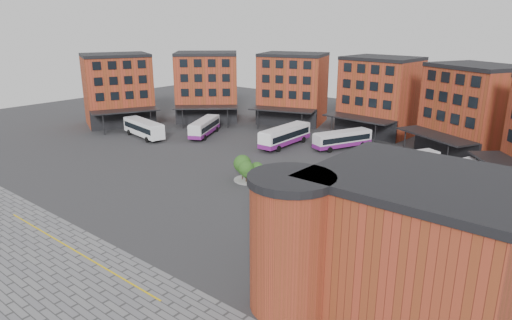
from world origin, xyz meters
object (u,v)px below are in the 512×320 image
Objects in this scene: bus_a at (144,127)px; blue_car at (296,270)px; bus_d at (342,139)px; bus_f at (448,176)px; bus_e at (407,162)px; bus_b at (205,127)px; tree_island at (247,168)px; bus_c at (285,136)px.

blue_car is (49.88, -21.87, -1.26)m from bus_a.
bus_f is at bearing -0.30° from bus_d.
bus_a is 1.17× the size of bus_e.
bus_a is 53.36m from bus_f.
bus_d is (24.76, 8.64, -0.04)m from bus_b.
tree_island is 24.94m from blue_car.
blue_car is at bearing -103.34° from bus_a.
bus_c is at bearing 110.70° from tree_island.
tree_island reaches higher than blue_car.
bus_e is (15.37, 17.57, -0.32)m from tree_island.
bus_a is at bearing -154.67° from bus_c.
bus_f is at bearing 22.17° from blue_car.
bus_f reaches higher than bus_e.
tree_island is at bearing -90.72° from bus_a.
bus_e is at bearing -2.80° from bus_c.
tree_island reaches higher than bus_b.
bus_d is (32.41, 16.98, -0.28)m from bus_a.
bus_e is 0.84× the size of bus_f.
bus_f is 2.96× the size of blue_car.
bus_b is at bearing -158.77° from bus_f.
bus_b is 0.91× the size of bus_c.
bus_b is at bearing 82.04° from blue_car.
bus_e is (22.19, -0.50, -0.30)m from bus_c.
bus_b is at bearing -168.55° from bus_c.
bus_f is at bearing -0.68° from bus_e.
bus_a is 54.47m from blue_car.
bus_e is at bearing -65.55° from bus_a.
bus_f is at bearing -9.26° from bus_c.
bus_c is at bearing 65.10° from blue_car.
bus_c is 22.20m from bus_e.
blue_car is at bearing -39.59° from tree_island.
bus_d is at bearing -175.17° from bus_e.
bus_f is 30.17m from blue_car.
bus_c reaches higher than bus_d.
tree_island is 26.20m from bus_f.
tree_island is at bearing 78.03° from blue_car.
tree_island is 27.13m from bus_b.
bus_b reaches higher than blue_car.
bus_d is at bearing 85.69° from tree_island.
bus_a reaches higher than blue_car.
tree_island is 0.36× the size of bus_c.
bus_c is at bearing -52.82° from bus_a.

